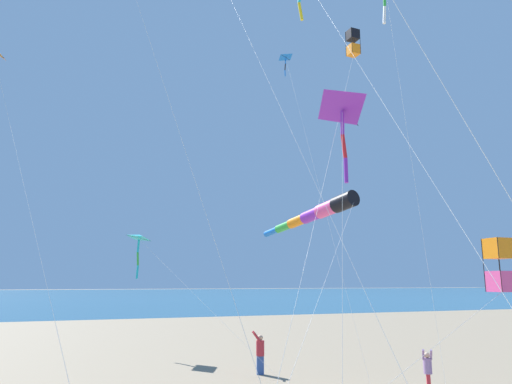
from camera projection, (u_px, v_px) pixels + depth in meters
The scene contains 9 objects.
ocean_water_strip at pixel (111, 294), 167.72m from camera, with size 240.00×600.00×0.01m, color #285B7A.
person_adult_flyer at pixel (260, 351), 22.31m from camera, with size 0.53×0.65×1.98m.
person_child_green_jacket at pixel (428, 369), 18.59m from camera, with size 0.60×0.57×1.68m.
kite_delta_small_distant at pixel (139, 238), 29.86m from camera, with size 11.65×6.10×7.38m.
kite_windsock_striped_overhead at pixel (317, 213), 19.26m from camera, with size 14.02×7.87×7.69m.
kite_delta_yellow_midlevel at pixel (286, 59), 35.00m from camera, with size 12.51×2.08×21.02m.
kite_box_blue_topmost at pixel (499, 265), 14.39m from camera, with size 1.53×8.89×5.62m.
kite_box_rainbow_low_near at pixel (353, 43), 21.22m from camera, with size 9.80×8.81×15.56m.
kite_delta_long_streamer_right at pixel (344, 109), 15.70m from camera, with size 5.82×3.94×10.54m.
Camera 1 is at (14.09, -9.79, 4.29)m, focal length 32.93 mm.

